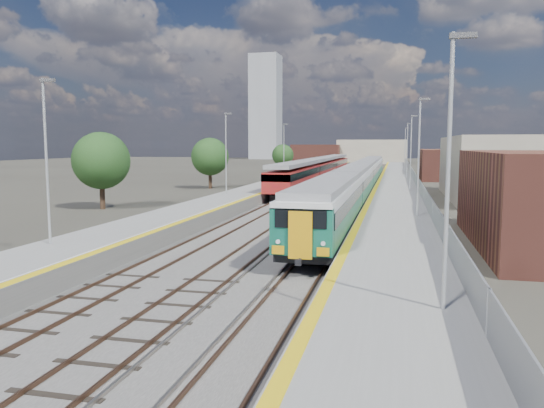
% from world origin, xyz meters
% --- Properties ---
extents(ground, '(320.00, 320.00, 0.00)m').
position_xyz_m(ground, '(0.00, 50.00, 0.00)').
color(ground, '#47443A').
rests_on(ground, ground).
extents(ballast_bed, '(10.50, 155.00, 0.06)m').
position_xyz_m(ballast_bed, '(-2.25, 52.50, 0.03)').
color(ballast_bed, '#565451').
rests_on(ballast_bed, ground).
extents(tracks, '(8.96, 160.00, 0.17)m').
position_xyz_m(tracks, '(-1.65, 54.18, 0.11)').
color(tracks, '#4C3323').
rests_on(tracks, ground).
extents(platform_right, '(4.70, 155.00, 8.52)m').
position_xyz_m(platform_right, '(5.28, 52.49, 0.54)').
color(platform_right, slate).
rests_on(platform_right, ground).
extents(platform_left, '(4.30, 155.00, 8.52)m').
position_xyz_m(platform_left, '(-9.05, 52.49, 0.52)').
color(platform_left, slate).
rests_on(platform_left, ground).
extents(buildings, '(72.00, 185.50, 40.00)m').
position_xyz_m(buildings, '(-18.12, 138.60, 10.70)').
color(buildings, brown).
rests_on(buildings, ground).
extents(green_train, '(2.69, 74.95, 2.96)m').
position_xyz_m(green_train, '(1.50, 45.41, 2.08)').
color(green_train, black).
rests_on(green_train, ground).
extents(red_train, '(2.81, 57.05, 3.55)m').
position_xyz_m(red_train, '(-5.50, 62.70, 2.10)').
color(red_train, black).
rests_on(red_train, ground).
extents(tree_a, '(4.92, 4.92, 6.67)m').
position_xyz_m(tree_a, '(-19.53, 28.05, 4.20)').
color(tree_a, '#382619').
rests_on(tree_a, ground).
extents(tree_b, '(4.75, 4.75, 6.44)m').
position_xyz_m(tree_b, '(-17.77, 50.57, 4.05)').
color(tree_b, '#382619').
rests_on(tree_b, ground).
extents(tree_c, '(4.17, 4.17, 5.66)m').
position_xyz_m(tree_c, '(-16.19, 87.32, 3.56)').
color(tree_c, '#382619').
rests_on(tree_c, ground).
extents(tree_d, '(5.14, 5.14, 6.97)m').
position_xyz_m(tree_d, '(24.73, 65.48, 4.39)').
color(tree_d, '#382619').
rests_on(tree_d, ground).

